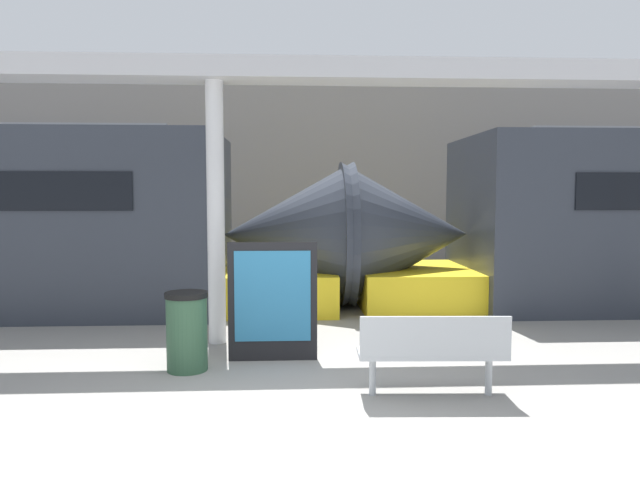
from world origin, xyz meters
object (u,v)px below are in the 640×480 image
object	(u,v)px
bench_near	(433,348)
trash_bin	(187,331)
poster_board	(273,301)
support_column_near	(216,214)

from	to	relation	value
bench_near	trash_bin	xyz separation A→B (m)	(-2.62, 1.05, -0.05)
bench_near	trash_bin	world-z (taller)	trash_bin
trash_bin	poster_board	size ratio (longest dim) A/B	0.63
poster_board	bench_near	bearing A→B (deg)	-40.39
bench_near	support_column_near	size ratio (longest dim) A/B	0.42
support_column_near	poster_board	bearing A→B (deg)	-48.42
bench_near	support_column_near	distance (m)	3.57
poster_board	trash_bin	bearing A→B (deg)	-160.50
bench_near	trash_bin	size ratio (longest dim) A/B	1.63
bench_near	support_column_near	xyz separation A→B (m)	(-2.43, 2.29, 1.27)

